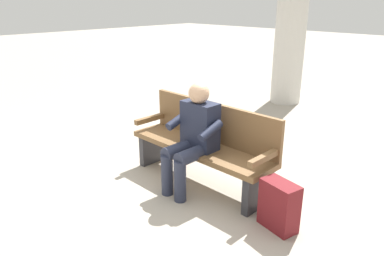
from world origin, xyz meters
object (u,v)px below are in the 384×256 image
at_px(backpack, 280,206).
at_px(support_pillar, 293,4).
at_px(bench_near, 204,143).
at_px(person_seated, 193,135).

bearing_deg(backpack, support_pillar, -59.88).
bearing_deg(bench_near, person_seated, 101.41).
relative_size(person_seated, backpack, 2.56).
bearing_deg(bench_near, backpack, 169.31).
xyz_separation_m(bench_near, backpack, (-1.13, 0.22, -0.23)).
height_order(bench_near, backpack, bench_near).
relative_size(bench_near, backpack, 3.91).
bearing_deg(bench_near, support_pillar, -72.57).
distance_m(backpack, support_pillar, 4.80).
bearing_deg(support_pillar, person_seated, 106.72).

